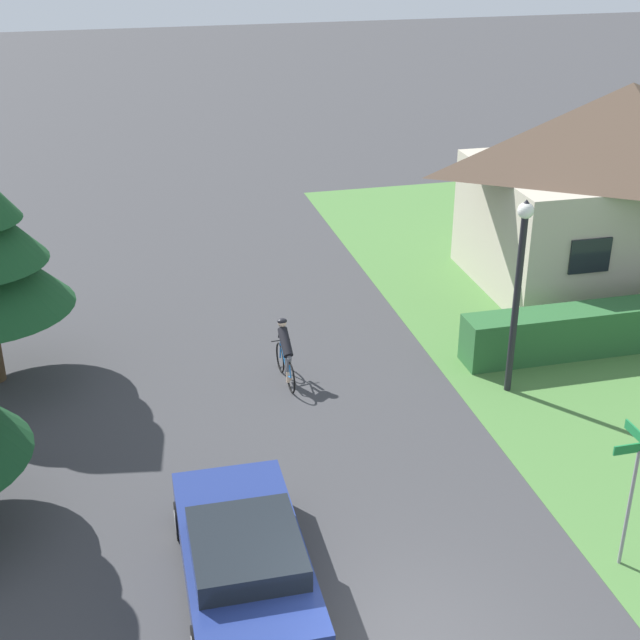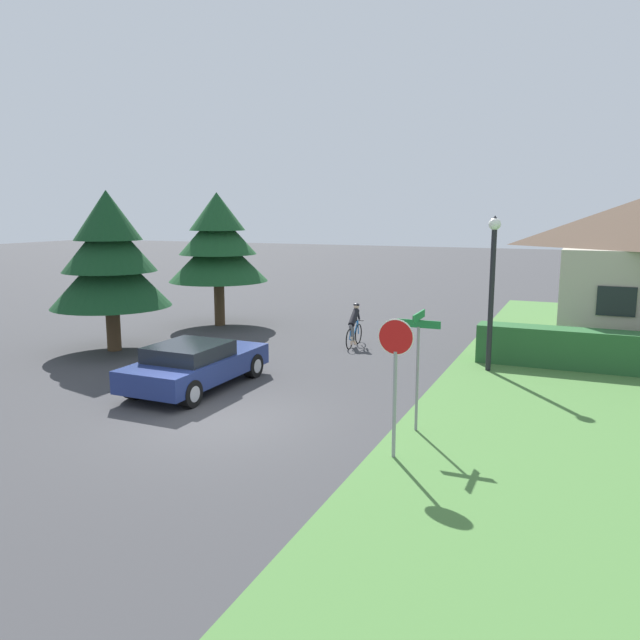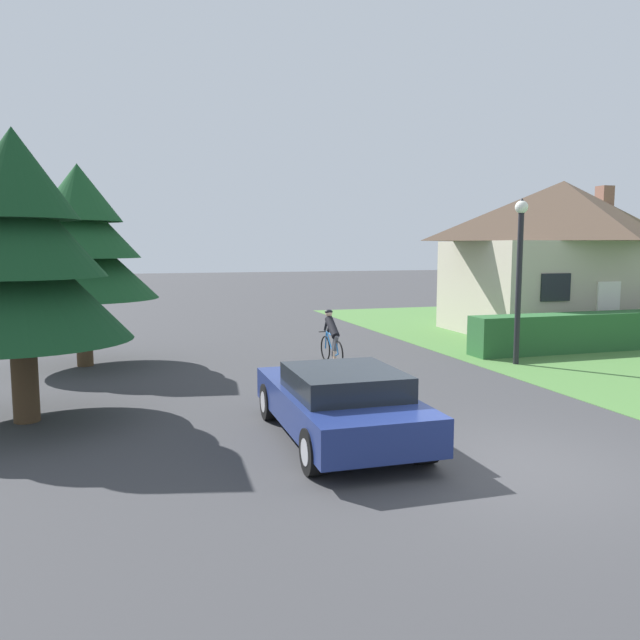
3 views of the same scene
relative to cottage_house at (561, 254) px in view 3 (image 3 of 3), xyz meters
The scene contains 8 objects.
ground_plane 16.01m from the cottage_house, 130.51° to the right, with size 140.00×140.00×0.00m, color #38383A.
cottage_house is the anchor object (origin of this frame).
hedge_row 4.68m from the cottage_house, 102.06° to the right, with size 10.20×0.90×1.16m, color #285B2D.
sedan_left_lane 15.95m from the cottage_house, 140.38° to the right, with size 2.00×4.34×1.22m.
cyclist 11.00m from the cottage_house, 160.26° to the right, with size 0.44×1.69×1.47m.
street_lamp 7.56m from the cottage_house, 136.12° to the right, with size 0.34×0.34×4.42m.
conifer_tall_near 18.73m from the cottage_house, 156.85° to the right, with size 3.84×3.84×5.20m.
conifer_tall_far 16.65m from the cottage_house, behind, with size 3.92×3.92×5.28m.
Camera 3 is at (-5.20, -7.48, 3.14)m, focal length 35.00 mm.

